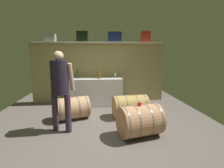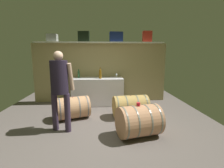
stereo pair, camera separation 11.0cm
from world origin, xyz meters
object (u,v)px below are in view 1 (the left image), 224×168
object	(u,v)px
wine_bottle_amber	(99,74)
winemaker_pouring	(60,83)
wine_barrel_flank	(130,106)
work_cabinet	(97,91)
toolcase_red	(146,37)
wine_bottle_green	(77,74)
wine_barrel_far	(73,108)
toolcase_black	(82,37)
wine_barrel_near	(140,121)
tasting_cup	(139,104)
toolcase_navy	(115,37)
toolcase_grey	(50,38)
wine_glass	(115,75)

from	to	relation	value
wine_bottle_amber	winemaker_pouring	size ratio (longest dim) A/B	0.21
wine_barrel_flank	work_cabinet	bearing A→B (deg)	118.98
toolcase_red	wine_bottle_green	size ratio (longest dim) A/B	1.24
wine_bottle_amber	wine_barrel_far	size ratio (longest dim) A/B	0.38
toolcase_black	wine_barrel_near	xyz separation A→B (m)	(1.28, -2.50, -1.83)
wine_barrel_far	tasting_cup	size ratio (longest dim) A/B	12.61
toolcase_black	tasting_cup	bearing A→B (deg)	-59.15
toolcase_black	winemaker_pouring	distance (m)	2.45
work_cabinet	wine_barrel_far	bearing A→B (deg)	-115.90
wine_bottle_green	wine_barrel_flank	size ratio (longest dim) A/B	0.30
toolcase_navy	tasting_cup	distance (m)	2.92
toolcase_grey	winemaker_pouring	size ratio (longest dim) A/B	0.19
wine_barrel_near	tasting_cup	bearing A→B (deg)	165.46
wine_barrel_far	winemaker_pouring	xyz separation A→B (m)	(-0.13, -0.69, 0.75)
work_cabinet	wine_glass	xyz separation A→B (m)	(0.61, 0.04, 0.53)
toolcase_red	wine_bottle_green	world-z (taller)	toolcase_red
toolcase_grey	wine_bottle_amber	world-z (taller)	toolcase_grey
toolcase_navy	wine_bottle_amber	distance (m)	1.30
toolcase_black	tasting_cup	distance (m)	3.17
toolcase_grey	wine_bottle_amber	bearing A→B (deg)	-10.60
toolcase_red	winemaker_pouring	distance (m)	3.38
work_cabinet	wine_glass	distance (m)	0.80
toolcase_red	wine_glass	bearing A→B (deg)	-166.27
wine_bottle_green	wine_glass	distance (m)	1.21
work_cabinet	tasting_cup	xyz separation A→B (m)	(0.84, -2.26, 0.23)
tasting_cup	winemaker_pouring	size ratio (longest dim) A/B	0.04
wine_glass	toolcase_navy	bearing A→B (deg)	89.58
wine_barrel_far	tasting_cup	bearing A→B (deg)	-55.65
toolcase_grey	work_cabinet	world-z (taller)	toolcase_grey
toolcase_grey	wine_barrel_far	distance (m)	2.48
toolcase_navy	toolcase_black	bearing A→B (deg)	177.73
toolcase_black	wine_barrel_near	size ratio (longest dim) A/B	0.37
wine_glass	wine_barrel_flank	size ratio (longest dim) A/B	0.15
wine_bottle_green	wine_bottle_amber	bearing A→B (deg)	-14.32
toolcase_navy	wine_bottle_green	bearing A→B (deg)	-173.81
toolcase_black	toolcase_red	size ratio (longest dim) A/B	0.99
toolcase_black	tasting_cup	size ratio (longest dim) A/B	4.73
wine_glass	toolcase_red	bearing A→B (deg)	11.52
toolcase_grey	work_cabinet	xyz separation A→B (m)	(1.41, -0.24, -1.68)
toolcase_grey	wine_bottle_green	distance (m)	1.39
toolcase_grey	toolcase_black	xyz separation A→B (m)	(0.99, 0.00, 0.04)
toolcase_grey	toolcase_red	world-z (taller)	toolcase_red
wine_bottle_green	toolcase_red	bearing A→B (deg)	4.63
toolcase_navy	wine_glass	distance (m)	1.21
wine_barrel_flank	wine_bottle_green	bearing A→B (deg)	132.34
wine_barrel_far	toolcase_grey	bearing A→B (deg)	99.00
toolcase_navy	tasting_cup	world-z (taller)	toolcase_navy
wine_barrel_far	tasting_cup	world-z (taller)	tasting_cup
toolcase_black	wine_bottle_green	distance (m)	1.19
toolcase_navy	wine_barrel_near	xyz separation A→B (m)	(0.25, -2.50, -1.83)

